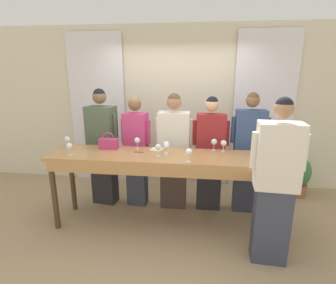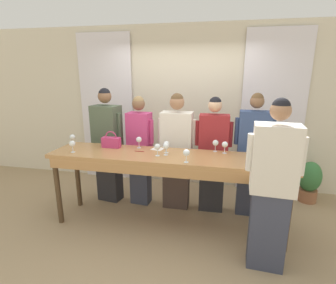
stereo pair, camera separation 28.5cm
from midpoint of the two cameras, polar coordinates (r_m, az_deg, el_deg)
name	(u,v)px [view 2 (the right image)]	position (r m, az deg, el deg)	size (l,w,h in m)	color
ground_plane	(167,224)	(3.76, 2.05, -17.53)	(18.00, 18.00, 0.00)	tan
wall_back	(185,108)	(4.70, 5.46, 7.40)	(12.00, 0.06, 2.80)	beige
curtain_panel_left	(107,109)	(5.03, -11.59, 7.02)	(1.01, 0.03, 2.69)	white
curtain_panel_right	(272,114)	(4.71, 23.41, 5.54)	(1.01, 0.03, 2.69)	white
tasting_bar	(167,163)	(3.34, 2.13, -4.64)	(3.05, 0.65, 1.01)	#B27F4C
wine_bottle	(282,154)	(3.32, 25.81, -2.36)	(0.08, 0.08, 0.31)	black
handbag	(111,142)	(3.68, -10.11, 0.00)	(0.25, 0.10, 0.23)	#C63870
wine_glass_front_left	(225,145)	(3.46, 14.59, -0.63)	(0.08, 0.08, 0.16)	white
wine_glass_front_mid	(139,140)	(3.60, -4.12, 0.42)	(0.08, 0.08, 0.16)	white
wine_glass_front_right	(72,137)	(3.92, -18.17, 0.95)	(0.08, 0.08, 0.16)	white
wine_glass_center_left	(166,146)	(3.28, 2.00, -0.99)	(0.08, 0.08, 0.16)	white
wine_glass_center_mid	(157,147)	(3.25, 0.19, -1.14)	(0.08, 0.08, 0.16)	white
wine_glass_center_right	(166,144)	(3.37, 2.07, -0.55)	(0.08, 0.08, 0.16)	white
wine_glass_back_left	(186,153)	(3.04, 6.71, -2.44)	(0.08, 0.08, 0.16)	white
wine_glass_back_mid	(72,144)	(3.57, -18.01, -0.40)	(0.08, 0.08, 0.16)	white
wine_glass_back_right	(262,147)	(3.51, 22.04, -1.02)	(0.08, 0.08, 0.16)	white
wine_glass_near_host	(215,143)	(3.51, 12.60, -0.27)	(0.08, 0.08, 0.16)	white
napkin	(158,149)	(3.57, 0.05, -1.53)	(0.18, 0.18, 0.00)	white
pen	(139,151)	(3.46, -3.92, -2.06)	(0.13, 0.01, 0.01)	maroon
guest_olive_jacket	(108,145)	(4.15, -11.10, -0.77)	(0.53, 0.33, 1.79)	#28282D
guest_pink_top	(140,150)	(3.99, -4.13, -1.74)	(0.46, 0.26, 1.69)	#383D51
guest_cream_sweater	(177,152)	(3.88, 3.99, -2.18)	(0.56, 0.27, 1.74)	#473833
guest_striped_shirt	(213,155)	(3.84, 11.84, -2.72)	(0.53, 0.23, 1.70)	#28282D
guest_navy_coat	(252,155)	(3.88, 19.92, -2.73)	(0.53, 0.23, 1.76)	#383D51
host_pouring	(272,188)	(2.90, 24.37, -9.10)	(0.55, 0.29, 1.80)	#383D51
potted_plant	(309,181)	(4.83, 29.95, -7.33)	(0.34, 0.34, 0.66)	#935B3D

